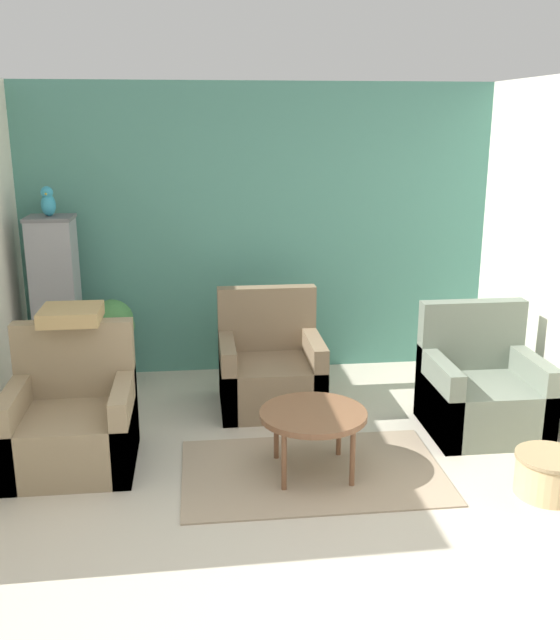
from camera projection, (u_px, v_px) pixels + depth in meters
name	position (u px, v px, depth m)	size (l,w,h in m)	color
ground_plane	(314.00, 563.00, 3.86)	(20.00, 20.00, 0.00)	beige
wall_back_accent	(260.00, 231.00, 6.58)	(4.40, 0.06, 2.65)	#4C897A
area_rug	(312.00, 472.00, 4.85)	(1.77, 1.13, 0.01)	gray
coffee_table	(313.00, 417.00, 4.75)	(0.72, 0.72, 0.45)	brown
armchair_left	(73.00, 424.00, 4.90)	(0.83, 0.78, 0.96)	#8E7A5B
armchair_right	(481.00, 393.00, 5.47)	(0.83, 0.78, 0.96)	slate
armchair_middle	(270.00, 371.00, 5.93)	(0.83, 0.78, 0.96)	#7A664C
birdcage	(57.00, 308.00, 6.16)	(0.45, 0.45, 1.54)	slate
parrot	(48.00, 202.00, 5.91)	(0.12, 0.21, 0.26)	teal
potted_plant	(113.00, 329.00, 6.26)	(0.40, 0.37, 0.81)	#66605B
wicker_basket	(549.00, 473.00, 4.54)	(0.44, 0.44, 0.27)	tan
throw_pillow	(71.00, 315.00, 4.97)	(0.41, 0.41, 0.10)	tan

